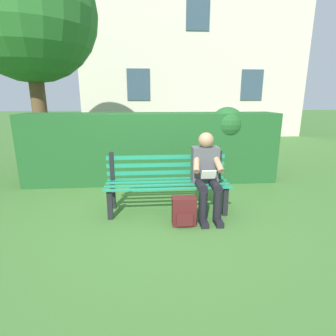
# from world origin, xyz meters

# --- Properties ---
(ground) EXTENTS (60.00, 60.00, 0.00)m
(ground) POSITION_xyz_m (0.00, 0.00, 0.00)
(ground) COLOR #3D6B2D
(park_bench) EXTENTS (1.80, 0.54, 0.87)m
(park_bench) POSITION_xyz_m (0.00, -0.08, 0.45)
(park_bench) COLOR black
(park_bench) RESTS_ON ground
(person_seated) EXTENTS (0.44, 0.73, 1.18)m
(person_seated) POSITION_xyz_m (-0.55, 0.10, 0.63)
(person_seated) COLOR #4C4C51
(person_seated) RESTS_ON ground
(hedge_backdrop) EXTENTS (4.90, 0.78, 1.48)m
(hedge_backdrop) POSITION_xyz_m (0.16, -1.54, 0.72)
(hedge_backdrop) COLOR #1E5123
(hedge_backdrop) RESTS_ON ground
(tree) EXTENTS (3.12, 2.97, 4.93)m
(tree) POSITION_xyz_m (2.93, -3.06, 3.37)
(tree) COLOR brown
(tree) RESTS_ON ground
(building_facade) EXTENTS (9.17, 2.99, 7.57)m
(building_facade) POSITION_xyz_m (-1.72, -8.86, 3.78)
(building_facade) COLOR beige
(building_facade) RESTS_ON ground
(backpack) EXTENTS (0.31, 0.26, 0.39)m
(backpack) POSITION_xyz_m (-0.19, 0.44, 0.19)
(backpack) COLOR #4C1919
(backpack) RESTS_ON ground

